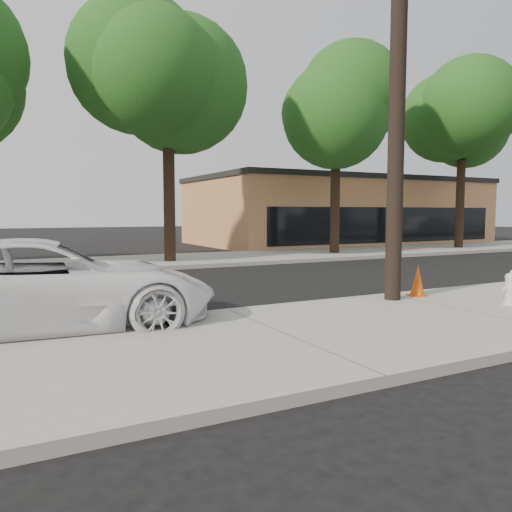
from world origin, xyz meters
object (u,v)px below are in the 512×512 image
police_cruiser (44,286)px  traffic_cone (418,281)px  fire_hydrant (511,289)px  utility_pole (398,82)px

police_cruiser → traffic_cone: 7.67m
police_cruiser → fire_hydrant: (8.48, -2.49, -0.32)m
traffic_cone → fire_hydrant: bearing=-62.9°
police_cruiser → fire_hydrant: police_cruiser is taller
police_cruiser → traffic_cone: bearing=-92.1°
utility_pole → fire_hydrant: bearing=-43.6°
fire_hydrant → police_cruiser: bearing=-176.8°
utility_pole → fire_hydrant: utility_pole is taller
police_cruiser → traffic_cone: police_cruiser is taller
fire_hydrant → traffic_cone: 1.89m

